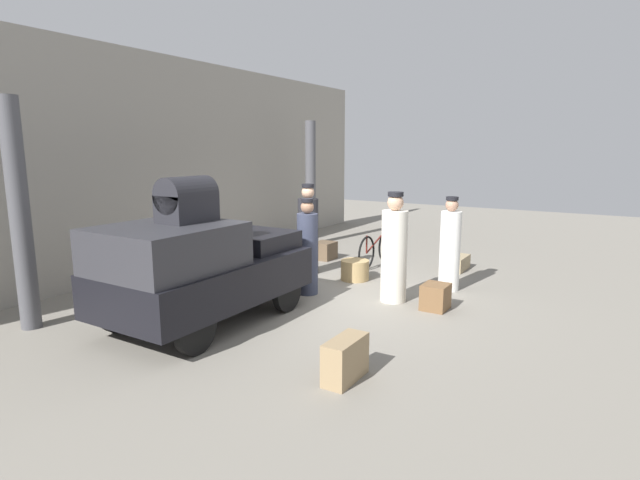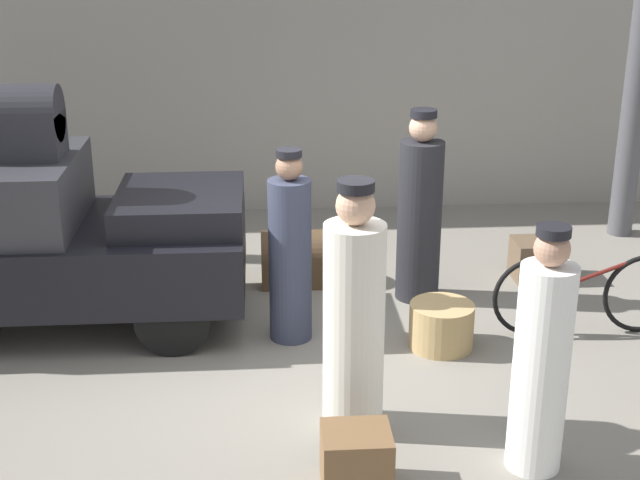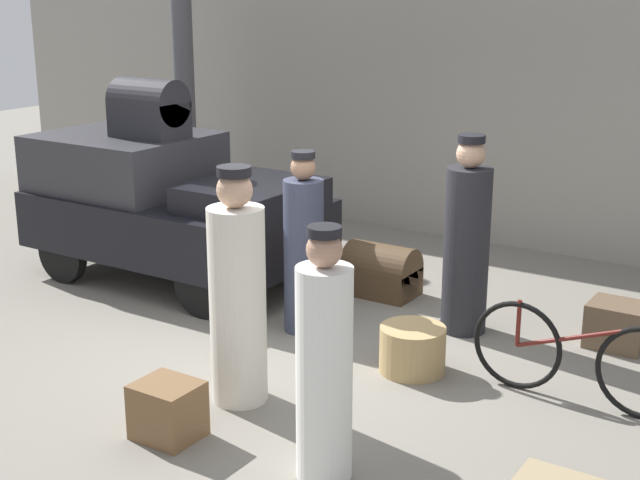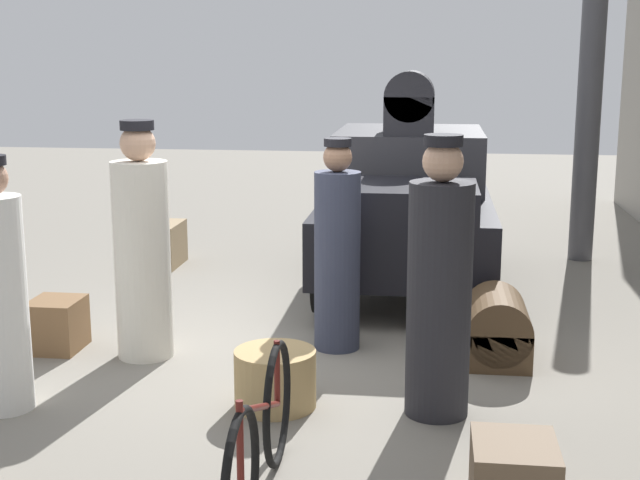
# 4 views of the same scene
# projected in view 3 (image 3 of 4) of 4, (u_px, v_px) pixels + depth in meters

# --- Properties ---
(ground_plane) EXTENTS (30.00, 30.00, 0.00)m
(ground_plane) POSITION_uv_depth(u_px,v_px,m) (290.00, 341.00, 8.17)
(ground_plane) COLOR gray
(station_building_facade) EXTENTS (16.00, 0.15, 4.50)m
(station_building_facade) POSITION_uv_depth(u_px,v_px,m) (479.00, 61.00, 10.83)
(station_building_facade) COLOR gray
(station_building_facade) RESTS_ON ground
(canopy_pillar_left) EXTENTS (0.28, 0.28, 3.29)m
(canopy_pillar_left) POSITION_uv_depth(u_px,v_px,m) (185.00, 102.00, 11.85)
(canopy_pillar_left) COLOR #4C4C51
(canopy_pillar_left) RESTS_ON ground
(truck) EXTENTS (3.21, 1.67, 1.56)m
(truck) POSITION_uv_depth(u_px,v_px,m) (166.00, 203.00, 9.73)
(truck) COLOR black
(truck) RESTS_ON ground
(bicycle) EXTENTS (1.73, 0.04, 0.79)m
(bicycle) POSITION_uv_depth(u_px,v_px,m) (579.00, 358.00, 6.87)
(bicycle) COLOR black
(bicycle) RESTS_ON ground
(wicker_basket) EXTENTS (0.56, 0.56, 0.40)m
(wicker_basket) POSITION_uv_depth(u_px,v_px,m) (412.00, 349.00, 7.49)
(wicker_basket) COLOR tan
(wicker_basket) RESTS_ON ground
(conductor_in_dark_uniform) EXTENTS (0.42, 0.42, 1.86)m
(conductor_in_dark_uniform) POSITION_uv_depth(u_px,v_px,m) (467.00, 244.00, 8.20)
(conductor_in_dark_uniform) COLOR #232328
(conductor_in_dark_uniform) RESTS_ON ground
(porter_carrying_trunk) EXTENTS (0.37, 0.37, 1.72)m
(porter_carrying_trunk) POSITION_uv_depth(u_px,v_px,m) (304.00, 250.00, 8.23)
(porter_carrying_trunk) COLOR #33384C
(porter_carrying_trunk) RESTS_ON ground
(porter_with_bicycle) EXTENTS (0.37, 0.37, 1.72)m
(porter_with_bicycle) POSITION_uv_depth(u_px,v_px,m) (324.00, 366.00, 5.73)
(porter_with_bicycle) COLOR white
(porter_with_bicycle) RESTS_ON ground
(porter_lifting_near_truck) EXTENTS (0.44, 0.44, 1.87)m
(porter_lifting_near_truck) POSITION_uv_depth(u_px,v_px,m) (238.00, 297.00, 6.80)
(porter_lifting_near_truck) COLOR silver
(porter_lifting_near_truck) RESTS_ON ground
(trunk_barrel_dark) EXTENTS (0.74, 0.50, 0.55)m
(trunk_barrel_dark) POSITION_uv_depth(u_px,v_px,m) (381.00, 272.00, 9.34)
(trunk_barrel_dark) COLOR #4C3823
(trunk_barrel_dark) RESTS_ON ground
(suitcase_tan_flat) EXTENTS (0.45, 0.40, 0.42)m
(suitcase_tan_flat) POSITION_uv_depth(u_px,v_px,m) (168.00, 410.00, 6.39)
(suitcase_tan_flat) COLOR brown
(suitcase_tan_flat) RESTS_ON ground
(trunk_umber_medium) EXTENTS (0.50, 0.44, 0.41)m
(trunk_umber_medium) POSITION_uv_depth(u_px,v_px,m) (617.00, 325.00, 8.01)
(trunk_umber_medium) COLOR brown
(trunk_umber_medium) RESTS_ON ground
(trunk_on_truck_roof) EXTENTS (0.78, 0.50, 0.63)m
(trunk_on_truck_roof) POSITION_uv_depth(u_px,v_px,m) (149.00, 109.00, 9.54)
(trunk_on_truck_roof) COLOR #232328
(trunk_on_truck_roof) RESTS_ON truck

